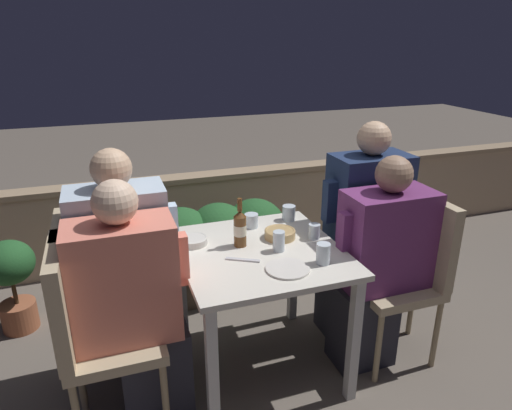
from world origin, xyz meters
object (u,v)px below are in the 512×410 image
person_navy_jumper (361,232)px  chair_right_far (388,241)px  chair_left_near (88,324)px  chair_right_near (410,263)px  chair_left_far (89,291)px  person_coral_top (135,308)px  beer_bottle (240,228)px  potted_plant (11,277)px  person_purple_stripe (378,265)px  person_blue_shirt (130,272)px

person_navy_jumper → chair_right_far: bearing=-0.0°
chair_left_near → chair_right_near: size_ratio=1.00×
chair_right_near → chair_right_far: (0.06, 0.29, 0.00)m
chair_left_near → person_navy_jumper: (1.54, 0.30, 0.09)m
chair_left_far → person_navy_jumper: size_ratio=0.72×
chair_left_near → person_coral_top: (0.21, -0.00, 0.04)m
chair_left_far → chair_right_near: size_ratio=1.00×
beer_bottle → potted_plant: 1.52m
chair_right_far → person_navy_jumper: 0.22m
person_purple_stripe → chair_left_near: bearing=-179.7°
potted_plant → person_coral_top: bearing=-55.2°
chair_right_near → person_coral_top: bearing=-179.7°
person_coral_top → chair_right_far: 1.57m
chair_left_near → person_navy_jumper: person_navy_jumper is taller
chair_right_near → chair_left_far: bearing=170.8°
chair_left_far → person_navy_jumper: 1.54m
beer_bottle → chair_right_far: bearing=4.9°
chair_left_near → chair_left_far: 0.28m
chair_right_near → beer_bottle: beer_bottle is taller
person_coral_top → chair_left_far: person_coral_top is taller
person_purple_stripe → beer_bottle: bearing=163.6°
chair_right_far → person_navy_jumper: size_ratio=0.72×
chair_right_far → potted_plant: (-2.22, 0.67, -0.20)m
chair_right_far → beer_bottle: bearing=-175.1°
person_navy_jumper → potted_plant: (-2.01, 0.67, -0.29)m
person_coral_top → person_blue_shirt: person_blue_shirt is taller
person_blue_shirt → person_navy_jumper: 1.34m
potted_plant → person_navy_jumper: bearing=-18.4°
person_navy_jumper → person_purple_stripe: bearing=-102.5°
chair_left_far → person_navy_jumper: bearing=0.8°
chair_left_near → chair_left_far: size_ratio=1.00×
chair_left_far → person_purple_stripe: person_purple_stripe is taller
person_coral_top → chair_right_far: size_ratio=1.28×
person_blue_shirt → person_purple_stripe: bearing=-12.1°
person_coral_top → chair_right_near: bearing=0.3°
chair_left_near → chair_left_far: (0.01, 0.28, 0.00)m
chair_right_far → potted_plant: 2.32m
chair_left_far → beer_bottle: bearing=-4.7°
chair_right_near → person_purple_stripe: bearing=-180.0°
chair_left_far → beer_bottle: 0.81m
chair_right_near → potted_plant: size_ratio=1.57×
person_blue_shirt → person_navy_jumper: (1.34, 0.02, 0.02)m
person_coral_top → person_navy_jumper: size_ratio=0.92×
person_coral_top → person_blue_shirt: bearing=89.4°
chair_left_near → beer_bottle: bearing=15.8°
person_coral_top → potted_plant: (-0.68, 0.97, -0.24)m
person_coral_top → chair_left_far: bearing=125.5°
chair_left_near → chair_right_far: size_ratio=1.00×
person_blue_shirt → potted_plant: 1.01m
chair_left_near → potted_plant: 1.10m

